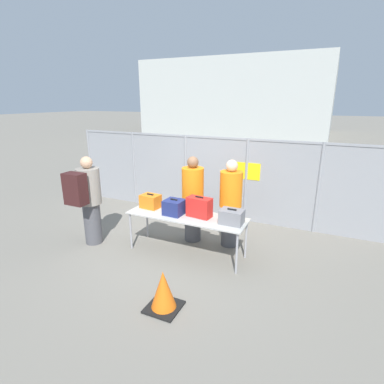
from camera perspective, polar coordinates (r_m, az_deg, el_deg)
ground_plane at (r=6.16m, az=-2.38°, el=-10.42°), size 120.00×120.00×0.00m
fence_section at (r=7.45m, az=4.35°, el=3.15°), size 8.07×0.07×2.01m
inspection_table at (r=5.64m, az=-1.06°, el=-4.98°), size 2.28×0.71×0.78m
suitcase_orange at (r=6.03m, az=-7.91°, el=-1.76°), size 0.39×0.31×0.29m
suitcase_navy at (r=5.64m, az=-3.44°, el=-2.91°), size 0.36×0.34×0.30m
suitcase_red at (r=5.50m, az=1.39°, el=-2.90°), size 0.48×0.28×0.39m
suitcase_grey at (r=5.27m, az=7.57°, el=-4.69°), size 0.40×0.30×0.27m
traveler_hooded at (r=6.27m, az=-19.27°, el=-1.05°), size 0.45×0.70×1.81m
security_worker_near at (r=6.12m, az=0.15°, el=-1.19°), size 0.44×0.44×1.79m
security_worker_far at (r=5.95m, az=7.34°, el=-2.01°), size 0.44×0.44×1.77m
utility_trailer at (r=9.17m, az=24.60°, el=0.14°), size 3.51×2.17×0.73m
distant_hangar at (r=27.77m, az=10.09°, el=17.00°), size 14.18×11.43×5.81m
traffic_cone at (r=4.45m, az=-5.47°, el=-18.33°), size 0.47×0.47×0.59m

